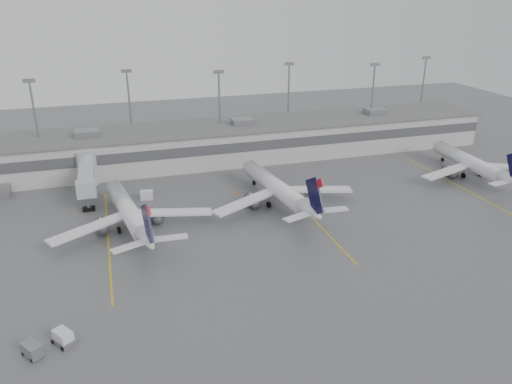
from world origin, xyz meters
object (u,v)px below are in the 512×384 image
object	(u,v)px
jet_mid_left	(130,212)
jet_far_right	(472,163)
jet_mid_right	(278,188)
baggage_tug	(63,339)

from	to	relation	value
jet_mid_left	jet_far_right	world-z (taller)	jet_mid_left
jet_far_right	jet_mid_right	bearing A→B (deg)	-174.48
jet_far_right	baggage_tug	bearing A→B (deg)	-155.40
jet_far_right	baggage_tug	distance (m)	87.93
baggage_tug	jet_mid_left	bearing A→B (deg)	35.83
jet_far_right	baggage_tug	xyz separation A→B (m)	(-81.67, -32.49, -2.35)
jet_far_right	jet_mid_left	bearing A→B (deg)	-173.45
jet_mid_right	baggage_tug	distance (m)	47.81
jet_mid_left	jet_far_right	distance (m)	72.35
jet_far_right	baggage_tug	world-z (taller)	jet_far_right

